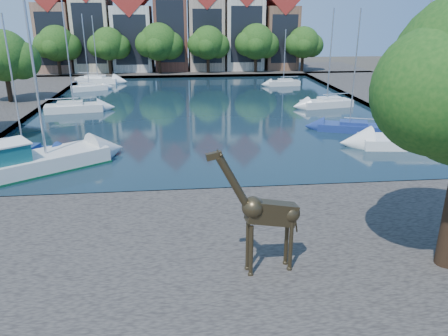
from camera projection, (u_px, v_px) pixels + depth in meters
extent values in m
plane|color=#38332B|center=(234.00, 195.00, 25.60)|extent=(160.00, 160.00, 0.00)
cube|color=black|center=(207.00, 109.00, 48.04)|extent=(38.00, 50.00, 0.08)
cube|color=#4D4843|center=(254.00, 253.00, 18.96)|extent=(50.00, 14.00, 0.50)
cube|color=#4D4843|center=(195.00, 70.00, 77.92)|extent=(60.00, 16.00, 0.50)
cube|color=#4D4843|center=(423.00, 102.00, 50.39)|extent=(14.00, 52.00, 0.50)
sphere|color=#144213|center=(438.00, 91.00, 14.78)|extent=(4.48, 4.48, 4.48)
cube|color=#966952|center=(58.00, 37.00, 73.75)|extent=(5.39, 9.00, 11.00)
cube|color=black|center=(51.00, 39.00, 69.56)|extent=(4.40, 0.05, 8.25)
cube|color=beige|center=(94.00, 33.00, 74.08)|extent=(5.88, 9.00, 12.50)
cube|color=black|center=(89.00, 34.00, 69.88)|extent=(4.80, 0.05, 9.38)
cube|color=silver|center=(133.00, 38.00, 75.04)|extent=(6.37, 9.00, 10.50)
cube|color=black|center=(131.00, 40.00, 70.85)|extent=(5.20, 0.05, 7.88)
cube|color=brown|center=(171.00, 31.00, 75.25)|extent=(5.39, 9.00, 13.00)
cube|color=black|center=(171.00, 32.00, 71.06)|extent=(4.40, 0.05, 9.75)
cube|color=tan|center=(206.00, 35.00, 76.08)|extent=(5.88, 9.00, 11.50)
cube|color=black|center=(207.00, 36.00, 71.89)|extent=(4.80, 0.05, 8.62)
cube|color=beige|center=(243.00, 33.00, 76.63)|extent=(6.37, 9.00, 12.00)
cube|color=black|center=(246.00, 35.00, 72.44)|extent=(5.20, 0.05, 9.00)
cube|color=brown|center=(279.00, 38.00, 77.51)|extent=(5.39, 9.00, 10.50)
cube|color=black|center=(285.00, 39.00, 73.32)|extent=(4.40, 0.05, 7.88)
cylinder|color=#332114|center=(59.00, 64.00, 70.02)|extent=(0.50, 0.50, 3.20)
sphere|color=#164313|center=(56.00, 43.00, 68.91)|extent=(5.60, 5.60, 5.60)
sphere|color=#164313|center=(68.00, 47.00, 69.54)|extent=(4.20, 4.20, 4.20)
sphere|color=#164313|center=(46.00, 45.00, 68.48)|extent=(3.92, 3.92, 3.92)
cylinder|color=#332114|center=(110.00, 64.00, 70.79)|extent=(0.50, 0.50, 3.20)
sphere|color=#164313|center=(108.00, 44.00, 69.72)|extent=(5.20, 5.20, 5.20)
sphere|color=#164313|center=(119.00, 47.00, 70.33)|extent=(3.90, 3.90, 3.90)
sphere|color=#164313|center=(99.00, 46.00, 69.30)|extent=(3.64, 3.64, 3.64)
cylinder|color=#332114|center=(160.00, 63.00, 71.57)|extent=(0.50, 0.50, 3.20)
sphere|color=#164313|center=(159.00, 42.00, 70.42)|extent=(6.00, 6.00, 6.00)
sphere|color=#164313|center=(170.00, 45.00, 71.07)|extent=(4.50, 4.50, 4.50)
sphere|color=#164313|center=(148.00, 44.00, 69.98)|extent=(4.20, 4.20, 4.20)
cylinder|color=#332114|center=(208.00, 63.00, 72.34)|extent=(0.50, 0.50, 3.20)
sphere|color=#164313|center=(208.00, 43.00, 71.25)|extent=(5.40, 5.40, 5.40)
sphere|color=#164313|center=(218.00, 46.00, 71.87)|extent=(4.05, 4.05, 4.05)
sphere|color=#164313|center=(199.00, 45.00, 70.82)|extent=(3.78, 3.78, 3.78)
cylinder|color=#332114|center=(256.00, 62.00, 73.12)|extent=(0.50, 0.50, 3.20)
sphere|color=#164313|center=(256.00, 42.00, 71.99)|extent=(5.80, 5.80, 5.80)
sphere|color=#164313|center=(266.00, 45.00, 72.63)|extent=(4.35, 4.35, 4.35)
sphere|color=#164313|center=(247.00, 44.00, 71.55)|extent=(4.06, 4.06, 4.06)
cylinder|color=#332114|center=(302.00, 62.00, 73.89)|extent=(0.50, 0.50, 3.20)
sphere|color=#164313|center=(303.00, 42.00, 72.82)|extent=(5.20, 5.20, 5.20)
sphere|color=#164313|center=(312.00, 45.00, 73.43)|extent=(3.90, 3.90, 3.90)
sphere|color=#164313|center=(296.00, 44.00, 72.40)|extent=(3.64, 3.64, 3.64)
cylinder|color=#332114|center=(9.00, 87.00, 48.93)|extent=(0.54, 0.54, 3.40)
sphere|color=#164313|center=(4.00, 56.00, 47.78)|extent=(5.60, 5.60, 5.60)
sphere|color=#164313|center=(21.00, 60.00, 48.42)|extent=(4.20, 4.20, 4.20)
cylinder|color=#382D1C|center=(251.00, 251.00, 16.60)|extent=(0.16, 0.16, 2.12)
cylinder|color=#382D1C|center=(248.00, 245.00, 17.00)|extent=(0.16, 0.16, 2.12)
cylinder|color=#382D1C|center=(291.00, 246.00, 16.96)|extent=(0.16, 0.16, 2.12)
cylinder|color=#382D1C|center=(286.00, 240.00, 17.36)|extent=(0.16, 0.16, 2.12)
cube|color=#382D1C|center=(272.00, 213.00, 16.51)|extent=(2.11, 0.83, 1.24)
cylinder|color=#382D1C|center=(234.00, 183.00, 15.71)|extent=(1.38, 0.49, 2.19)
cube|color=#382D1C|center=(214.00, 156.00, 15.18)|extent=(0.61, 0.26, 0.33)
cube|color=silver|center=(28.00, 163.00, 28.63)|extent=(10.11, 8.29, 1.37)
cylinder|color=#B2B2B7|center=(34.00, 74.00, 27.45)|extent=(0.17, 0.17, 10.57)
cube|color=navy|center=(24.00, 152.00, 31.60)|extent=(6.53, 3.51, 0.88)
cube|color=navy|center=(23.00, 148.00, 31.50)|extent=(2.99, 2.09, 0.49)
cylinder|color=#B2B2B7|center=(13.00, 85.00, 29.95)|extent=(0.12, 0.12, 9.28)
cube|color=silver|center=(74.00, 107.00, 46.33)|extent=(6.15, 2.99, 1.00)
cube|color=silver|center=(74.00, 104.00, 46.22)|extent=(2.78, 1.84, 0.56)
cylinder|color=#B2B2B7|center=(68.00, 52.00, 44.42)|extent=(0.13, 0.13, 10.72)
cube|color=white|center=(89.00, 87.00, 58.72)|extent=(4.89, 3.17, 0.87)
cube|color=white|center=(89.00, 85.00, 58.62)|extent=(2.29, 1.78, 0.49)
cylinder|color=#B2B2B7|center=(85.00, 50.00, 57.09)|extent=(0.12, 0.12, 9.12)
cube|color=white|center=(98.00, 79.00, 65.13)|extent=(6.67, 3.69, 0.99)
cube|color=white|center=(98.00, 77.00, 65.02)|extent=(3.06, 2.18, 0.55)
cylinder|color=#B2B2B7|center=(95.00, 47.00, 63.56)|extent=(0.13, 0.13, 8.75)
cube|color=white|center=(411.00, 140.00, 34.28)|extent=(7.96, 3.64, 1.02)
cube|color=white|center=(411.00, 136.00, 34.16)|extent=(3.57, 2.29, 0.57)
cylinder|color=#B2B2B7|center=(422.00, 66.00, 32.33)|extent=(0.14, 0.14, 10.93)
cube|color=navy|center=(349.00, 126.00, 38.82)|extent=(5.77, 3.66, 0.82)
cube|color=navy|center=(350.00, 123.00, 38.73)|extent=(2.70, 2.07, 0.46)
cylinder|color=#B2B2B7|center=(355.00, 68.00, 37.10)|extent=(0.11, 0.11, 9.69)
cube|color=silver|center=(327.00, 103.00, 48.61)|extent=(5.97, 3.05, 0.97)
cube|color=silver|center=(327.00, 100.00, 48.50)|extent=(2.71, 1.85, 0.54)
cylinder|color=#B2B2B7|center=(330.00, 55.00, 46.88)|extent=(0.13, 0.13, 9.67)
cube|color=silver|center=(283.00, 82.00, 62.64)|extent=(4.73, 2.03, 0.87)
cube|color=silver|center=(284.00, 80.00, 62.54)|extent=(2.11, 1.31, 0.48)
cylinder|color=#B2B2B7|center=(285.00, 56.00, 61.36)|extent=(0.12, 0.12, 7.07)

